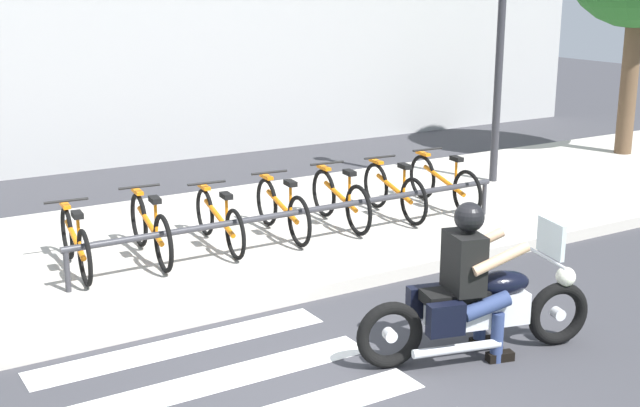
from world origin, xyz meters
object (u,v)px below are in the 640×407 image
Objects in this scene: motorcycle at (479,308)px; bike_rack at (305,213)px; bicycle_4 at (340,199)px; bicycle_5 at (394,191)px; rider at (472,270)px; bicycle_1 at (150,229)px; bicycle_2 at (219,220)px; bicycle_0 at (75,242)px; bicycle_6 at (444,183)px; bicycle_3 at (282,209)px; street_lamp at (502,6)px.

bike_rack is at bearing 89.14° from motorcycle.
bicycle_4 is 0.85m from bicycle_5.
rider reaches higher than bicycle_1.
bicycle_2 is (-0.73, 3.61, -0.33)m from rider.
motorcycle is 1.54× the size of rider.
bicycle_0 reaches higher than bicycle_2.
bicycle_0 reaches higher than bike_rack.
bicycle_0 is 0.96× the size of bicycle_2.
bicycle_6 is (2.68, 3.61, -0.31)m from rider.
bicycle_0 is 2.61m from bike_rack.
rider is 0.88× the size of bicycle_3.
bicycle_6 is (4.26, 0.00, -0.00)m from bicycle_1.
motorcycle reaches higher than bicycle_0.
bicycle_6 is at bearing -0.02° from bicycle_2.
bicycle_0 is 0.98× the size of bicycle_3.
bicycle_2 is at bearing 179.98° from bicycle_6.
bicycle_2 is 0.35× the size of street_lamp.
motorcycle reaches higher than bicycle_2.
bicycle_6 is at bearing 0.01° from bicycle_1.
bicycle_1 is (0.85, -0.00, 0.02)m from bicycle_0.
bicycle_4 is at bearing -0.05° from bicycle_2.
bicycle_0 is 0.95× the size of bicycle_1.
rider is 0.89× the size of bicycle_5.
bicycle_6 is (3.41, -0.00, 0.02)m from bicycle_2.
motorcycle reaches higher than bicycle_3.
motorcycle is 0.46× the size of street_lamp.
bicycle_3 is at bearing 89.26° from motorcycle.
bicycle_4 reaches higher than bicycle_0.
bike_rack is (2.55, -0.55, 0.09)m from bicycle_0.
bicycle_0 is 7.26m from street_lamp.
motorcycle is at bearing -65.52° from bicycle_1.
bicycle_1 is (-1.58, 3.61, -0.31)m from rider.
bicycle_3 is at bearing 180.00° from bicycle_6.
motorcycle is at bearing -133.86° from street_lamp.
rider is 0.89× the size of bicycle_4.
street_lamp is (4.27, 1.40, 2.26)m from bike_rack.
bicycle_4 is at bearing -0.01° from bicycle_0.
street_lamp is at bearing 9.42° from bicycle_2.
bicycle_0 is 0.85m from bicycle_1.
bicycle_1 is 1.02× the size of bicycle_2.
bicycle_0 is 5.11m from bicycle_6.
bicycle_6 reaches higher than bicycle_2.
bicycle_2 is 3.41m from bicycle_6.
bicycle_6 is 0.30× the size of bike_rack.
bicycle_0 is 0.98× the size of bicycle_5.
bicycle_1 is 1.04× the size of bicycle_5.
motorcycle reaches higher than bicycle_5.
bicycle_2 is 0.85m from bicycle_3.
motorcycle is 0.37m from rider.
bicycle_4 is at bearing -179.98° from bicycle_5.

